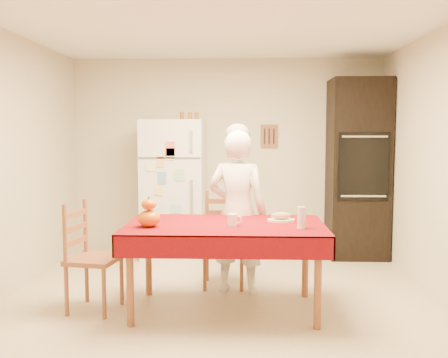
{
  "coord_description": "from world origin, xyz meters",
  "views": [
    {
      "loc": [
        0.2,
        -4.28,
        1.53
      ],
      "look_at": [
        0.04,
        0.2,
        1.13
      ],
      "focal_mm": 40.0,
      "sensor_mm": 36.0,
      "label": 1
    }
  ],
  "objects_px": {
    "bread_plate": "(281,220)",
    "seated_woman": "(237,212)",
    "oven_cabinet": "(358,169)",
    "wine_glass": "(301,217)",
    "coffee_mug": "(233,220)",
    "dining_table": "(225,232)",
    "chair_left": "(87,252)",
    "chair_far": "(224,235)",
    "refrigerator": "(174,189)",
    "pumpkin_lower": "(149,218)"
  },
  "relations": [
    {
      "from": "bread_plate",
      "to": "seated_woman",
      "type": "bearing_deg",
      "value": 136.74
    },
    {
      "from": "oven_cabinet",
      "to": "wine_glass",
      "type": "xyz_separation_m",
      "value": [
        -0.94,
        -2.16,
        -0.25
      ]
    },
    {
      "from": "coffee_mug",
      "to": "bread_plate",
      "type": "distance_m",
      "value": 0.49
    },
    {
      "from": "oven_cabinet",
      "to": "dining_table",
      "type": "height_order",
      "value": "oven_cabinet"
    },
    {
      "from": "oven_cabinet",
      "to": "chair_left",
      "type": "height_order",
      "value": "oven_cabinet"
    },
    {
      "from": "oven_cabinet",
      "to": "dining_table",
      "type": "bearing_deg",
      "value": -128.37
    },
    {
      "from": "chair_far",
      "to": "refrigerator",
      "type": "bearing_deg",
      "value": 119.57
    },
    {
      "from": "refrigerator",
      "to": "seated_woman",
      "type": "xyz_separation_m",
      "value": [
        0.81,
        -1.42,
        -0.06
      ]
    },
    {
      "from": "oven_cabinet",
      "to": "wine_glass",
      "type": "relative_size",
      "value": 12.5
    },
    {
      "from": "pumpkin_lower",
      "to": "bread_plate",
      "type": "bearing_deg",
      "value": 15.37
    },
    {
      "from": "chair_far",
      "to": "oven_cabinet",
      "type": "bearing_deg",
      "value": 37.05
    },
    {
      "from": "pumpkin_lower",
      "to": "coffee_mug",
      "type": "bearing_deg",
      "value": 5.7
    },
    {
      "from": "oven_cabinet",
      "to": "seated_woman",
      "type": "distance_m",
      "value": 2.1
    },
    {
      "from": "seated_woman",
      "to": "wine_glass",
      "type": "height_order",
      "value": "seated_woman"
    },
    {
      "from": "dining_table",
      "to": "coffee_mug",
      "type": "distance_m",
      "value": 0.16
    },
    {
      "from": "refrigerator",
      "to": "seated_woman",
      "type": "distance_m",
      "value": 1.63
    },
    {
      "from": "refrigerator",
      "to": "oven_cabinet",
      "type": "height_order",
      "value": "oven_cabinet"
    },
    {
      "from": "pumpkin_lower",
      "to": "bread_plate",
      "type": "distance_m",
      "value": 1.16
    },
    {
      "from": "bread_plate",
      "to": "wine_glass",
      "type": "bearing_deg",
      "value": -66.39
    },
    {
      "from": "pumpkin_lower",
      "to": "seated_woman",
      "type": "bearing_deg",
      "value": 42.85
    },
    {
      "from": "seated_woman",
      "to": "pumpkin_lower",
      "type": "height_order",
      "value": "seated_woman"
    },
    {
      "from": "refrigerator",
      "to": "pumpkin_lower",
      "type": "bearing_deg",
      "value": -87.81
    },
    {
      "from": "coffee_mug",
      "to": "wine_glass",
      "type": "distance_m",
      "value": 0.57
    },
    {
      "from": "dining_table",
      "to": "bread_plate",
      "type": "xyz_separation_m",
      "value": [
        0.49,
        0.15,
        0.08
      ]
    },
    {
      "from": "refrigerator",
      "to": "pumpkin_lower",
      "type": "height_order",
      "value": "refrigerator"
    },
    {
      "from": "chair_far",
      "to": "wine_glass",
      "type": "height_order",
      "value": "chair_far"
    },
    {
      "from": "seated_woman",
      "to": "bread_plate",
      "type": "bearing_deg",
      "value": 149.83
    },
    {
      "from": "pumpkin_lower",
      "to": "bread_plate",
      "type": "height_order",
      "value": "pumpkin_lower"
    },
    {
      "from": "dining_table",
      "to": "pumpkin_lower",
      "type": "relative_size",
      "value": 9.05
    },
    {
      "from": "chair_left",
      "to": "refrigerator",
      "type": "bearing_deg",
      "value": -4.23
    },
    {
      "from": "pumpkin_lower",
      "to": "wine_glass",
      "type": "xyz_separation_m",
      "value": [
        1.26,
        -0.01,
        0.02
      ]
    },
    {
      "from": "refrigerator",
      "to": "chair_far",
      "type": "relative_size",
      "value": 1.79
    },
    {
      "from": "dining_table",
      "to": "wine_glass",
      "type": "relative_size",
      "value": 9.66
    },
    {
      "from": "seated_woman",
      "to": "wine_glass",
      "type": "relative_size",
      "value": 8.92
    },
    {
      "from": "pumpkin_lower",
      "to": "bread_plate",
      "type": "relative_size",
      "value": 0.78
    },
    {
      "from": "pumpkin_lower",
      "to": "wine_glass",
      "type": "height_order",
      "value": "wine_glass"
    },
    {
      "from": "refrigerator",
      "to": "pumpkin_lower",
      "type": "relative_size",
      "value": 9.05
    },
    {
      "from": "dining_table",
      "to": "chair_far",
      "type": "height_order",
      "value": "chair_far"
    },
    {
      "from": "dining_table",
      "to": "seated_woman",
      "type": "bearing_deg",
      "value": 79.09
    },
    {
      "from": "chair_far",
      "to": "wine_glass",
      "type": "xyz_separation_m",
      "value": [
        0.67,
        -0.93,
        0.34
      ]
    },
    {
      "from": "refrigerator",
      "to": "chair_left",
      "type": "distance_m",
      "value": 2.05
    },
    {
      "from": "chair_left",
      "to": "wine_glass",
      "type": "relative_size",
      "value": 5.4
    },
    {
      "from": "oven_cabinet",
      "to": "bread_plate",
      "type": "xyz_separation_m",
      "value": [
        -1.08,
        -1.83,
        -0.33
      ]
    },
    {
      "from": "dining_table",
      "to": "bread_plate",
      "type": "distance_m",
      "value": 0.52
    },
    {
      "from": "pumpkin_lower",
      "to": "refrigerator",
      "type": "bearing_deg",
      "value": 92.19
    },
    {
      "from": "refrigerator",
      "to": "chair_left",
      "type": "height_order",
      "value": "refrigerator"
    },
    {
      "from": "oven_cabinet",
      "to": "bread_plate",
      "type": "height_order",
      "value": "oven_cabinet"
    },
    {
      "from": "refrigerator",
      "to": "chair_far",
      "type": "height_order",
      "value": "refrigerator"
    },
    {
      "from": "bread_plate",
      "to": "dining_table",
      "type": "bearing_deg",
      "value": -162.63
    },
    {
      "from": "bread_plate",
      "to": "oven_cabinet",
      "type": "bearing_deg",
      "value": 59.45
    }
  ]
}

